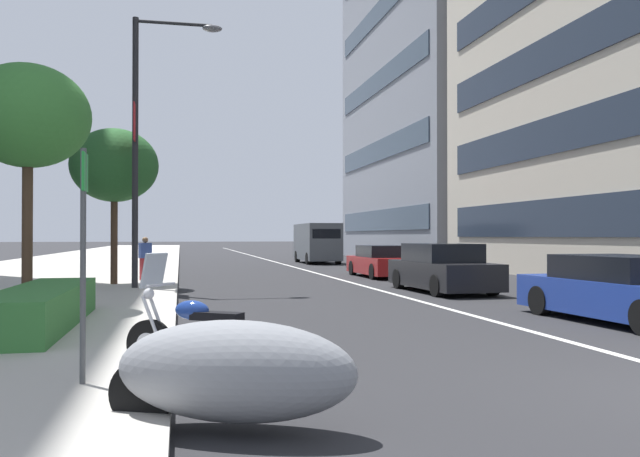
# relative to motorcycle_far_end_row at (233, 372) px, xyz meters

# --- Properties ---
(sidewalk_right_plaza) EXTENTS (160.00, 10.71, 0.15)m
(sidewalk_right_plaza) POSITION_rel_motorcycle_far_end_row_xyz_m (29.84, 5.88, -0.45)
(sidewalk_right_plaza) COLOR #B2ADA3
(sidewalk_right_plaza) RESTS_ON ground
(lane_centre_stripe) EXTENTS (110.00, 0.16, 0.01)m
(lane_centre_stripe) POSITION_rel_motorcycle_far_end_row_xyz_m (34.84, -5.62, -0.52)
(lane_centre_stripe) COLOR silver
(lane_centre_stripe) RESTS_ON ground
(motorcycle_far_end_row) EXTENTS (1.56, 2.26, 0.96)m
(motorcycle_far_end_row) POSITION_rel_motorcycle_far_end_row_xyz_m (0.00, 0.00, 0.00)
(motorcycle_far_end_row) COLOR gray
(motorcycle_far_end_row) RESTS_ON ground
(motorcycle_second_in_row) EXTENTS (1.30, 1.91, 1.47)m
(motorcycle_second_in_row) POSITION_rel_motorcycle_far_end_row_xyz_m (2.50, 0.19, -0.09)
(motorcycle_second_in_row) COLOR black
(motorcycle_second_in_row) RESTS_ON ground
(car_mid_block_traffic) EXTENTS (4.75, 2.06, 1.30)m
(car_mid_block_traffic) POSITION_rel_motorcycle_far_end_row_xyz_m (5.62, -8.00, 0.10)
(car_mid_block_traffic) COLOR navy
(car_mid_block_traffic) RESTS_ON ground
(car_far_down_avenue) EXTENTS (4.60, 2.01, 1.46)m
(car_far_down_avenue) POSITION_rel_motorcycle_far_end_row_xyz_m (13.00, -7.31, 0.16)
(car_far_down_avenue) COLOR black
(car_far_down_avenue) RESTS_ON ground
(car_approaching_light) EXTENTS (4.56, 1.92, 1.30)m
(car_approaching_light) POSITION_rel_motorcycle_far_end_row_xyz_m (20.27, -7.70, 0.09)
(car_approaching_light) COLOR maroon
(car_approaching_light) RESTS_ON ground
(delivery_van_ahead) EXTENTS (5.73, 2.10, 2.45)m
(delivery_van_ahead) POSITION_rel_motorcycle_far_end_row_xyz_m (34.41, -7.89, 0.79)
(delivery_van_ahead) COLOR #4C5156
(delivery_van_ahead) RESTS_ON ground
(parking_sign_by_curb) EXTENTS (0.32, 0.06, 2.45)m
(parking_sign_by_curb) POSITION_rel_motorcycle_far_end_row_xyz_m (1.54, 1.43, 1.10)
(parking_sign_by_curb) COLOR #47494C
(parking_sign_by_curb) RESTS_ON sidewalk_right_plaza
(street_lamp_with_banners) EXTENTS (1.26, 2.65, 8.06)m
(street_lamp_with_banners) POSITION_rel_motorcycle_far_end_row_xyz_m (14.61, 1.37, 4.52)
(street_lamp_with_banners) COLOR #232326
(street_lamp_with_banners) RESTS_ON sidewalk_right_plaza
(clipped_hedge_bed) EXTENTS (5.29, 1.10, 0.66)m
(clipped_hedge_bed) POSITION_rel_motorcycle_far_end_row_xyz_m (6.23, 2.73, -0.04)
(clipped_hedge_bed) COLOR #337033
(clipped_hedge_bed) RESTS_ON sidewalk_right_plaza
(street_tree_by_lamp_post) EXTENTS (2.60, 2.60, 5.21)m
(street_tree_by_lamp_post) POSITION_rel_motorcycle_far_end_row_xyz_m (9.32, 3.63, 3.70)
(street_tree_by_lamp_post) COLOR #473323
(street_tree_by_lamp_post) RESTS_ON sidewalk_right_plaza
(street_tree_mid_sidewalk) EXTENTS (2.78, 2.78, 4.99)m
(street_tree_mid_sidewalk) POSITION_rel_motorcycle_far_end_row_xyz_m (16.37, 2.52, 3.42)
(street_tree_mid_sidewalk) COLOR #473323
(street_tree_mid_sidewalk) RESTS_ON sidewalk_right_plaza
(pedestrian_on_plaza) EXTENTS (0.39, 0.47, 1.51)m
(pedestrian_on_plaza) POSITION_rel_motorcycle_far_end_row_xyz_m (18.00, 1.63, 0.37)
(pedestrian_on_plaza) COLOR maroon
(pedestrian_on_plaza) RESTS_ON sidewalk_right_plaza
(office_tower_far_left_down_avenue) EXTENTS (22.00, 16.12, 35.48)m
(office_tower_far_left_down_avenue) POSITION_rel_motorcycle_far_end_row_xyz_m (40.25, -21.76, 17.22)
(office_tower_far_left_down_avenue) COLOR gray
(office_tower_far_left_down_avenue) RESTS_ON ground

